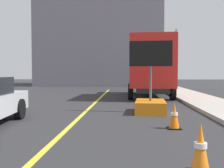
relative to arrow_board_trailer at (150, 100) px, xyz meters
The scene contains 7 objects.
lane_center_stripe 5.29m from the arrow_board_trailer, 118.08° to the right, with size 0.14×36.00×0.01m, color yellow.
arrow_board_trailer is the anchor object (origin of this frame).
box_truck 6.68m from the arrow_board_trailer, 85.43° to the left, with size 2.72×6.97×3.52m.
highway_guide_sign 12.31m from the arrow_board_trailer, 78.94° to the left, with size 2.79×0.24×5.00m.
far_building_block 23.23m from the arrow_board_trailer, 100.28° to the left, with size 13.98×9.05×10.68m, color slate.
traffic_cone_near_sign 6.10m from the arrow_board_trailer, 88.02° to the right, with size 0.36×0.36×0.76m.
traffic_cone_mid_lane 2.91m from the arrow_board_trailer, 82.33° to the right, with size 0.36×0.36×0.71m.
Camera 1 is at (1.60, 0.58, 1.51)m, focal length 42.69 mm.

